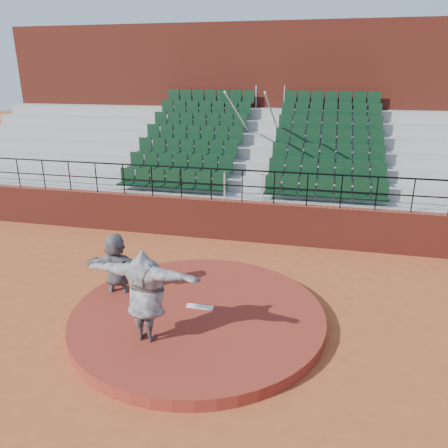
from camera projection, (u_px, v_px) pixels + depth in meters
The scene contains 9 objects.
ground at pixel (198, 321), 9.60m from camera, with size 90.00×90.00×0.00m, color #AB4F26.
pitchers_mound at pixel (198, 316), 9.56m from camera, with size 5.50×5.50×0.25m, color maroon.
pitching_rubber at pixel (200, 307), 9.65m from camera, with size 0.60×0.15×0.03m, color white.
boundary_wall at pixel (242, 221), 13.98m from camera, with size 24.00×0.30×1.30m, color maroon.
wall_railing at pixel (242, 179), 13.52m from camera, with size 24.04×0.05×1.03m.
seating_deck at pixel (260, 172), 17.06m from camera, with size 24.00×5.97×4.63m.
press_box_facade at pixel (274, 109), 19.99m from camera, with size 24.00×3.00×7.10m, color maroon.
pitcher at pixel (146, 295), 8.25m from camera, with size 2.30×0.63×1.87m, color black.
fielder at pixel (117, 268), 10.18m from camera, with size 1.57×0.50×1.70m, color black.
Camera 1 is at (2.44, -8.00, 5.20)m, focal length 35.00 mm.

